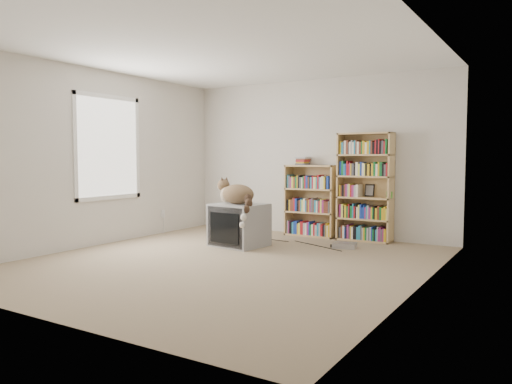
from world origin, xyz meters
The scene contains 17 objects.
floor centered at (0.00, 0.00, 0.00)m, with size 4.50×5.00×0.01m, color gray.
wall_back centered at (0.00, 2.50, 1.25)m, with size 4.50×0.02×2.50m, color beige.
wall_front centered at (0.00, -2.50, 1.25)m, with size 4.50×0.02×2.50m, color beige.
wall_left centered at (-2.25, 0.00, 1.25)m, with size 0.02×5.00×2.50m, color beige.
wall_right centered at (2.25, 0.00, 1.25)m, with size 0.02×5.00×2.50m, color beige.
ceiling centered at (0.00, 0.00, 2.50)m, with size 4.50×5.00×0.02m, color white.
window centered at (-2.24, 0.20, 1.40)m, with size 0.02×1.22×1.52m, color white.
crt_tv centered at (-0.49, 1.00, 0.30)m, with size 0.76×0.70×0.60m.
cat centered at (-0.45, 0.92, 0.70)m, with size 0.75×0.60×0.62m.
bookcase_tall centered at (0.88, 2.36, 0.78)m, with size 0.81×0.30×1.62m.
bookcase_short centered at (-0.01, 2.36, 0.52)m, with size 0.82×0.30×1.13m.
book_stack centered at (-0.17, 2.37, 1.20)m, with size 0.18×0.24×0.13m, color #AD1720.
green_mug centered at (1.26, 2.34, 0.71)m, with size 0.08×0.08×0.09m, color green.
framed_print centered at (0.92, 2.44, 0.76)m, with size 0.14×0.01×0.19m, color black.
dvd_player centered at (0.85, 1.61, 0.04)m, with size 0.31×0.22×0.07m, color #A9A9AE.
wall_outlet centered at (-2.24, 1.34, 0.32)m, with size 0.01×0.08×0.13m, color silver.
floor_cables centered at (0.16, 1.52, 0.00)m, with size 1.20×0.70×0.01m, color black, non-canonical shape.
Camera 1 is at (3.38, -4.87, 1.26)m, focal length 35.00 mm.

